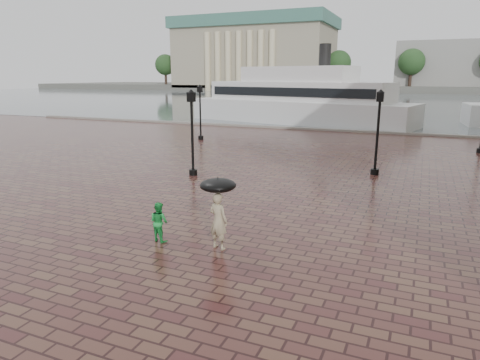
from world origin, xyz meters
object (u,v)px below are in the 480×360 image
Objects in this scene: street_lamps at (311,122)px; child_pedestrian at (159,222)px; adult_pedestrian at (218,221)px; ferry_near at (298,100)px.

street_lamps reaches higher than child_pedestrian.
adult_pedestrian is 1.38× the size of child_pedestrian.
street_lamps is at bearing -79.46° from child_pedestrian.
ferry_near is at bearing -67.57° from child_pedestrian.
street_lamps is at bearing -58.73° from ferry_near.
street_lamps is 16.36m from child_pedestrian.
adult_pedestrian reaches higher than child_pedestrian.
street_lamps is 16.17m from adult_pedestrian.
ferry_near is at bearing 107.96° from street_lamps.
street_lamps reaches higher than adult_pedestrian.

